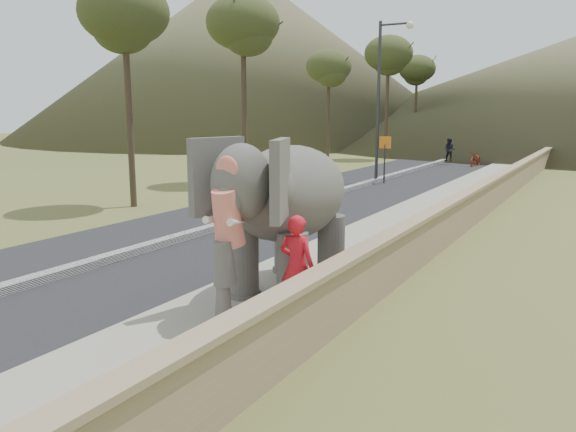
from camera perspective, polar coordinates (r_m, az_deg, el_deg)
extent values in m
plane|color=olive|center=(10.77, -2.71, -9.39)|extent=(160.00, 160.00, 0.00)
cube|color=black|center=(21.58, 0.48, 0.88)|extent=(7.00, 120.00, 0.03)
cube|color=black|center=(21.57, 0.48, 1.13)|extent=(0.35, 120.00, 0.22)
cube|color=#9E9687|center=(19.63, 13.28, -0.22)|extent=(3.00, 120.00, 0.15)
cube|color=tan|center=(19.15, 18.06, 0.71)|extent=(0.30, 120.00, 1.10)
cylinder|color=#323237|center=(29.16, 9.14, 11.17)|extent=(0.16, 0.16, 8.00)
cylinder|color=#323237|center=(29.17, 10.92, 18.61)|extent=(1.60, 0.10, 0.10)
sphere|color=#FFF2CC|center=(28.93, 12.29, 18.43)|extent=(0.36, 0.36, 0.36)
cylinder|color=#2D2D33|center=(28.95, 9.77, 5.21)|extent=(0.08, 0.08, 2.00)
cube|color=orange|center=(28.86, 9.84, 7.38)|extent=(0.60, 0.05, 0.60)
cone|color=brown|center=(77.31, -4.49, 16.10)|extent=(60.00, 60.00, 22.00)
imported|color=red|center=(9.71, 0.91, -5.11)|extent=(0.66, 0.43, 1.80)
imported|color=maroon|center=(39.52, 18.54, 5.51)|extent=(0.84, 1.94, 0.99)
imported|color=black|center=(39.87, 16.09, 6.48)|extent=(0.83, 0.68, 1.59)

